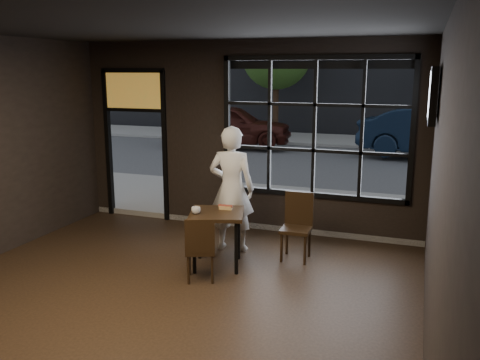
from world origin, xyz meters
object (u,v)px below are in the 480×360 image
at_px(chair_near, 200,248).
at_px(navy_car, 439,132).
at_px(man, 232,189).
at_px(cafe_table, 217,239).

height_order(chair_near, navy_car, navy_car).
bearing_deg(navy_car, man, 170.33).
distance_m(cafe_table, navy_car, 10.54).
bearing_deg(man, chair_near, 85.88).
relative_size(cafe_table, chair_near, 0.91).
bearing_deg(man, navy_car, -113.84).
relative_size(man, navy_car, 0.41).
bearing_deg(chair_near, navy_car, -129.51).
xyz_separation_m(cafe_table, man, (-0.05, 0.72, 0.56)).
distance_m(chair_near, navy_car, 11.04).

